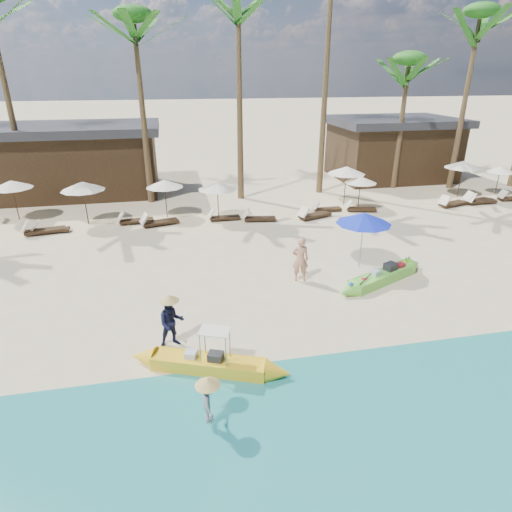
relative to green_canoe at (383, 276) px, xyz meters
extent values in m
plane|color=beige|center=(-5.43, -1.42, -0.22)|extent=(240.00, 240.00, 0.00)
cube|color=tan|center=(-5.43, -6.42, -0.22)|extent=(240.00, 4.50, 0.01)
cube|color=#6AD13F|center=(0.00, -0.01, -0.03)|extent=(3.20, 1.95, 0.39)
cube|color=white|center=(0.00, -0.01, -0.01)|extent=(2.71, 1.60, 0.17)
cube|color=#262628|center=(0.37, 0.16, 0.26)|extent=(0.56, 0.51, 0.35)
cube|color=silver|center=(-0.39, -0.13, 0.22)|extent=(0.45, 0.42, 0.28)
cube|color=#AA1627|center=(0.90, 0.35, 0.19)|extent=(0.38, 0.36, 0.22)
cylinder|color=#AA1627|center=(-0.94, -0.39, 0.12)|extent=(0.22, 0.22, 0.09)
cylinder|color=#262628|center=(-1.13, -0.58, 0.12)|extent=(0.20, 0.20, 0.08)
sphere|color=#C4BB7A|center=(-1.43, -0.67, 0.17)|extent=(0.18, 0.18, 0.18)
cylinder|color=yellow|center=(1.30, 0.68, 0.17)|extent=(0.14, 0.14, 0.18)
cylinder|color=yellow|center=(1.49, 0.77, 0.17)|extent=(0.14, 0.14, 0.18)
cube|color=yellow|center=(-6.96, -3.93, -0.04)|extent=(3.08, 1.73, 0.37)
cube|color=white|center=(-6.96, -3.93, -0.02)|extent=(2.62, 1.41, 0.17)
cube|color=#262628|center=(-6.78, -4.00, 0.21)|extent=(0.47, 0.43, 0.29)
cube|color=silver|center=(-7.41, -3.75, 0.19)|extent=(0.39, 0.37, 0.25)
cube|color=#F2E8CD|center=(-6.78, -4.00, 1.04)|extent=(0.92, 0.78, 0.03)
imported|color=tan|center=(-3.05, 0.74, 0.65)|extent=(0.70, 0.52, 1.74)
imported|color=#121532|center=(-7.87, -2.58, 0.55)|extent=(0.82, 0.69, 1.53)
imported|color=gray|center=(-7.15, -5.91, 0.48)|extent=(0.42, 0.69, 1.05)
cylinder|color=#99999E|center=(-0.33, 1.37, 0.91)|extent=(0.05, 0.05, 2.25)
cone|color=#1529C8|center=(-0.33, 1.37, 1.88)|extent=(2.16, 2.16, 0.44)
cylinder|color=#342315|center=(-15.69, 10.74, 0.82)|extent=(0.05, 0.05, 2.07)
cone|color=#F2E8CD|center=(-15.69, 10.74, 1.71)|extent=(2.07, 2.07, 0.41)
cube|color=#342315|center=(-13.78, 8.14, -0.06)|extent=(1.92, 0.92, 0.13)
cube|color=#F2E8CD|center=(-14.58, 7.99, 0.27)|extent=(0.52, 0.66, 0.54)
cylinder|color=#342315|center=(-11.92, 9.20, 0.87)|extent=(0.05, 0.05, 2.18)
cone|color=#F2E8CD|center=(-11.92, 9.20, 1.81)|extent=(2.18, 2.18, 0.44)
cube|color=#342315|center=(-13.49, 8.21, -0.08)|extent=(1.63, 0.54, 0.11)
cube|color=#F2E8CD|center=(-14.20, 8.21, 0.21)|extent=(0.37, 0.53, 0.47)
cube|color=#342315|center=(-9.47, 8.84, -0.07)|extent=(1.77, 0.73, 0.12)
cube|color=#F2E8CD|center=(-10.23, 8.77, 0.24)|extent=(0.44, 0.60, 0.50)
cylinder|color=#342315|center=(-7.89, 9.66, 0.78)|extent=(0.05, 0.05, 1.99)
cone|color=#F2E8CD|center=(-7.89, 9.66, 1.63)|extent=(1.99, 1.99, 0.40)
cube|color=#342315|center=(-8.25, 8.29, -0.06)|extent=(1.93, 1.06, 0.13)
cube|color=#F2E8CD|center=(-9.03, 8.08, 0.27)|extent=(0.56, 0.68, 0.54)
cylinder|color=#342315|center=(-5.19, 8.52, 0.79)|extent=(0.05, 0.05, 2.02)
cone|color=#F2E8CD|center=(-5.19, 8.52, 1.66)|extent=(2.02, 2.02, 0.40)
cube|color=#342315|center=(-4.87, 8.43, -0.08)|extent=(1.62, 0.54, 0.11)
cube|color=#F2E8CD|center=(-5.58, 8.42, 0.21)|extent=(0.37, 0.53, 0.47)
cube|color=#342315|center=(-3.06, 7.90, -0.07)|extent=(1.72, 0.77, 0.12)
cube|color=#F2E8CD|center=(-3.79, 8.00, 0.22)|extent=(0.44, 0.58, 0.49)
cylinder|color=#342315|center=(2.53, 9.97, 0.88)|extent=(0.06, 0.06, 2.21)
cone|color=#F2E8CD|center=(2.53, 9.97, 1.83)|extent=(2.21, 2.21, 0.44)
cube|color=#342315|center=(1.06, 8.82, -0.08)|extent=(1.56, 0.51, 0.11)
cube|color=#F2E8CD|center=(0.38, 8.82, 0.19)|extent=(0.35, 0.51, 0.46)
cube|color=#342315|center=(-0.02, 7.81, -0.06)|extent=(1.94, 1.18, 0.13)
cube|color=#F2E8CD|center=(-0.79, 7.54, 0.27)|extent=(0.59, 0.70, 0.54)
cylinder|color=#342315|center=(3.00, 8.96, 0.70)|extent=(0.05, 0.05, 1.83)
cone|color=#F2E8CD|center=(3.00, 8.96, 1.48)|extent=(1.83, 1.83, 0.37)
cube|color=#342315|center=(2.95, 8.42, -0.08)|extent=(1.72, 0.95, 0.12)
cube|color=#F2E8CD|center=(2.26, 8.62, 0.21)|extent=(0.50, 0.61, 0.48)
cylinder|color=#342315|center=(10.28, 10.13, 0.88)|extent=(0.05, 0.05, 2.20)
cone|color=#F2E8CD|center=(10.28, 10.13, 1.82)|extent=(2.20, 2.20, 0.44)
cube|color=#342315|center=(8.68, 8.31, -0.06)|extent=(1.89, 1.06, 0.13)
cube|color=#F2E8CD|center=(7.92, 8.09, 0.26)|extent=(0.55, 0.67, 0.52)
cube|color=#342315|center=(10.56, 8.53, -0.06)|extent=(1.91, 1.03, 0.13)
cube|color=#F2E8CD|center=(9.78, 8.33, 0.26)|extent=(0.54, 0.67, 0.53)
cylinder|color=#342315|center=(12.96, 10.08, 0.66)|extent=(0.04, 0.04, 1.76)
cone|color=#F2E8CD|center=(12.96, 10.08, 1.42)|extent=(1.76, 1.76, 0.35)
cube|color=#342315|center=(10.61, 8.44, -0.05)|extent=(1.91, 0.69, 0.13)
cube|color=#F2E8CD|center=(9.78, 8.48, 0.28)|extent=(0.45, 0.63, 0.55)
cube|color=#F2E8CD|center=(12.31, 8.70, 0.22)|extent=(0.41, 0.56, 0.48)
cone|color=brown|center=(-15.87, 13.66, 5.23)|extent=(0.40, 0.40, 10.89)
cone|color=brown|center=(-8.78, 12.85, 4.82)|extent=(0.40, 0.40, 10.08)
ellipsoid|color=#276E1B|center=(-8.78, 12.85, 9.86)|extent=(2.08, 2.08, 0.88)
cone|color=brown|center=(-3.28, 12.59, 5.41)|extent=(0.40, 0.40, 11.26)
cone|color=brown|center=(2.02, 12.96, 6.36)|extent=(0.40, 0.40, 13.16)
cone|color=brown|center=(7.41, 13.10, 3.82)|extent=(0.40, 0.40, 8.07)
ellipsoid|color=#276E1B|center=(7.41, 13.10, 7.85)|extent=(2.08, 2.08, 0.88)
cone|color=brown|center=(11.14, 12.26, 5.10)|extent=(0.40, 0.40, 10.64)
ellipsoid|color=#276E1B|center=(11.14, 12.26, 10.42)|extent=(2.08, 2.08, 0.88)
cube|color=#342315|center=(-13.43, 16.08, 1.68)|extent=(10.00, 6.00, 3.80)
cube|color=#2D2D33|center=(-13.43, 16.08, 3.83)|extent=(10.80, 6.60, 0.50)
cube|color=#342315|center=(8.57, 16.08, 1.68)|extent=(8.00, 6.00, 3.80)
cube|color=#2D2D33|center=(8.57, 16.08, 3.83)|extent=(8.80, 6.60, 0.50)
camera|label=1|loc=(-7.59, -13.25, 7.10)|focal=30.00mm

